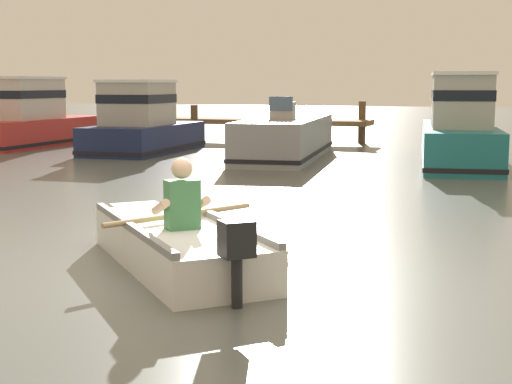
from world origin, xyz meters
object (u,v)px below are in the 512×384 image
(moored_boat_red, at_px, (31,121))
(rowboat_with_person, at_px, (176,243))
(moored_boat_teal, at_px, (459,131))
(moored_boat_grey, at_px, (286,139))
(moored_boat_navy, at_px, (142,126))

(moored_boat_red, bearing_deg, rowboat_with_person, -50.26)
(moored_boat_teal, bearing_deg, moored_boat_red, 173.66)
(moored_boat_red, relative_size, moored_boat_grey, 0.93)
(rowboat_with_person, height_order, moored_boat_grey, moored_boat_grey)
(rowboat_with_person, bearing_deg, moored_boat_teal, 79.09)
(moored_boat_grey, relative_size, moored_boat_teal, 0.96)
(moored_boat_red, height_order, moored_boat_teal, moored_boat_teal)
(moored_boat_grey, xyz_separation_m, moored_boat_teal, (4.47, -0.28, 0.31))
(rowboat_with_person, relative_size, moored_boat_teal, 0.48)
(moored_boat_teal, bearing_deg, moored_boat_grey, 176.37)
(moored_boat_navy, distance_m, moored_boat_grey, 4.35)
(rowboat_with_person, xyz_separation_m, moored_boat_red, (-10.95, 13.17, 0.55))
(rowboat_with_person, bearing_deg, moored_boat_red, 129.74)
(rowboat_with_person, xyz_separation_m, moored_boat_grey, (-2.22, 11.99, 0.25))
(moored_boat_red, height_order, moored_boat_navy, moored_boat_red)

